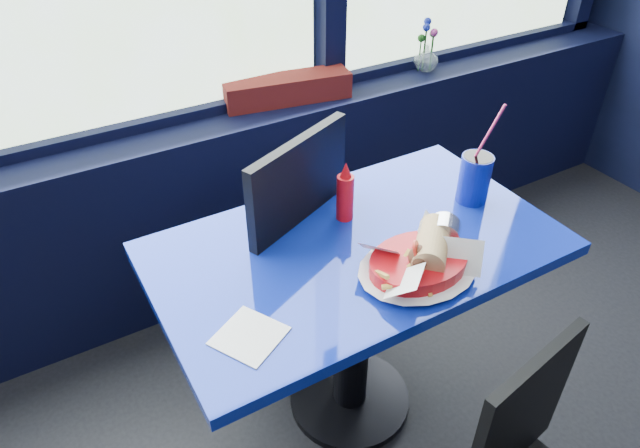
{
  "coord_description": "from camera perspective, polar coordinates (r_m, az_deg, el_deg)",
  "views": [
    {
      "loc": [
        -0.46,
        0.91,
        1.8
      ],
      "look_at": [
        0.16,
        1.98,
        0.89
      ],
      "focal_mm": 32.0,
      "sensor_mm": 36.0,
      "label": 1
    }
  ],
  "objects": [
    {
      "name": "window_sill",
      "position": [
        2.45,
        -13.87,
        0.46
      ],
      "size": [
        5.0,
        0.26,
        0.8
      ],
      "primitive_type": "cube",
      "color": "black",
      "rests_on": "ground"
    },
    {
      "name": "near_table",
      "position": [
        1.81,
        3.5,
        -6.45
      ],
      "size": [
        1.2,
        0.7,
        0.75
      ],
      "color": "black",
      "rests_on": "ground"
    },
    {
      "name": "chair_near_back",
      "position": [
        1.99,
        -2.24,
        -0.94
      ],
      "size": [
        0.61,
        0.61,
        1.02
      ],
      "rotation": [
        0.0,
        0.0,
        3.56
      ],
      "color": "black",
      "rests_on": "ground"
    },
    {
      "name": "planter_box",
      "position": [
        2.41,
        -3.31,
        13.35
      ],
      "size": [
        0.54,
        0.22,
        0.11
      ],
      "primitive_type": "cube",
      "rotation": [
        0.0,
        0.0,
        -0.17
      ],
      "color": "maroon",
      "rests_on": "window_sill"
    },
    {
      "name": "flower_vase",
      "position": [
        2.76,
        10.6,
        16.29
      ],
      "size": [
        0.13,
        0.14,
        0.24
      ],
      "rotation": [
        0.0,
        0.0,
        -0.21
      ],
      "color": "silver",
      "rests_on": "window_sill"
    },
    {
      "name": "food_basket",
      "position": [
        1.59,
        10.0,
        -3.57
      ],
      "size": [
        0.37,
        0.37,
        0.11
      ],
      "rotation": [
        0.0,
        0.0,
        0.34
      ],
      "color": "red",
      "rests_on": "near_table"
    },
    {
      "name": "ketchup_bottle",
      "position": [
        1.74,
        2.53,
        3.0
      ],
      "size": [
        0.05,
        0.05,
        0.2
      ],
      "color": "red",
      "rests_on": "near_table"
    },
    {
      "name": "soda_cup",
      "position": [
        1.89,
        15.2,
        4.51
      ],
      "size": [
        0.1,
        0.1,
        0.34
      ],
      "rotation": [
        0.0,
        0.0,
        0.37
      ],
      "color": "#0C188E",
      "rests_on": "near_table"
    },
    {
      "name": "napkin",
      "position": [
        1.43,
        -7.08,
        -11.04
      ],
      "size": [
        0.2,
        0.2,
        0.0
      ],
      "primitive_type": "cube",
      "rotation": [
        0.0,
        0.0,
        0.51
      ],
      "color": "white",
      "rests_on": "near_table"
    }
  ]
}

